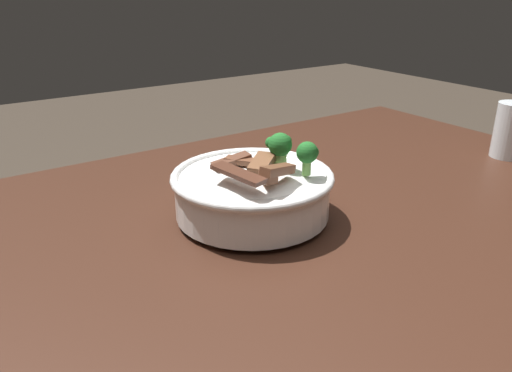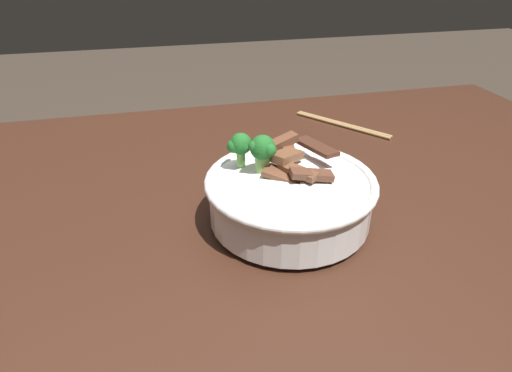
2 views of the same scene
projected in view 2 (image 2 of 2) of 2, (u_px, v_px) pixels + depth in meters
dining_table at (275, 264)px, 0.73m from camera, size 1.38×0.89×0.83m
rice_bowl at (288, 193)px, 0.59m from camera, size 0.24×0.24×0.13m
chopsticks_pair at (342, 124)px, 0.92m from camera, size 0.15×0.19×0.01m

